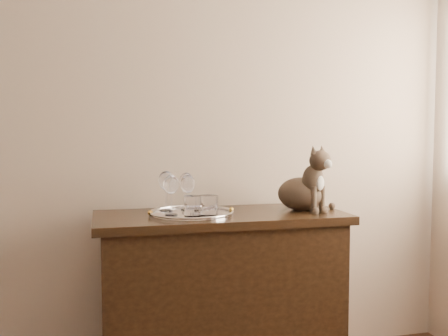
# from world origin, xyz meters

# --- Properties ---
(wall_back) EXTENTS (4.00, 0.10, 2.70)m
(wall_back) POSITION_xyz_m (0.00, 2.25, 1.35)
(wall_back) COLOR #BCA78D
(wall_back) RESTS_ON ground
(sideboard) EXTENTS (1.20, 0.50, 0.85)m
(sideboard) POSITION_xyz_m (0.60, 1.94, 0.42)
(sideboard) COLOR black
(sideboard) RESTS_ON ground
(tray) EXTENTS (0.40, 0.40, 0.01)m
(tray) POSITION_xyz_m (0.46, 1.93, 0.85)
(tray) COLOR silver
(tray) RESTS_ON sideboard
(wine_glass_a) EXTENTS (0.07, 0.07, 0.20)m
(wine_glass_a) POSITION_xyz_m (0.35, 2.02, 0.96)
(wine_glass_a) COLOR silver
(wine_glass_a) RESTS_ON tray
(wine_glass_b) EXTENTS (0.07, 0.07, 0.18)m
(wine_glass_b) POSITION_xyz_m (0.45, 2.04, 0.95)
(wine_glass_b) COLOR silver
(wine_glass_b) RESTS_ON tray
(wine_glass_c) EXTENTS (0.07, 0.07, 0.19)m
(wine_glass_c) POSITION_xyz_m (0.35, 1.89, 0.95)
(wine_glass_c) COLOR silver
(wine_glass_c) RESTS_ON tray
(wine_glass_d) EXTENTS (0.07, 0.07, 0.18)m
(wine_glass_d) POSITION_xyz_m (0.44, 1.94, 0.95)
(wine_glass_d) COLOR white
(wine_glass_d) RESTS_ON tray
(tumbler_a) EXTENTS (0.08, 0.08, 0.09)m
(tumbler_a) POSITION_xyz_m (0.52, 1.84, 0.90)
(tumbler_a) COLOR white
(tumbler_a) RESTS_ON tray
(tumbler_b) EXTENTS (0.08, 0.08, 0.09)m
(tumbler_b) POSITION_xyz_m (0.45, 1.84, 0.90)
(tumbler_b) COLOR white
(tumbler_b) RESTS_ON tray
(cat) EXTENTS (0.42, 0.41, 0.33)m
(cat) POSITION_xyz_m (1.01, 1.94, 1.01)
(cat) COLOR #4C392D
(cat) RESTS_ON sideboard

